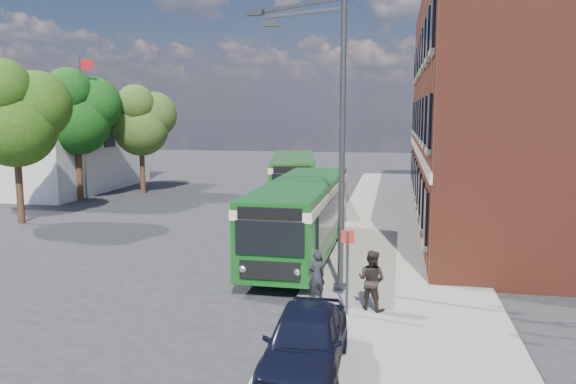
% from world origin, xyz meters
% --- Properties ---
extents(ground, '(120.00, 120.00, 0.00)m').
position_xyz_m(ground, '(0.00, 0.00, 0.00)').
color(ground, '#252527').
rests_on(ground, ground).
extents(pavement, '(6.00, 48.00, 0.15)m').
position_xyz_m(pavement, '(7.00, 8.00, 0.07)').
color(pavement, gray).
rests_on(pavement, ground).
extents(kerb_line, '(0.12, 48.00, 0.01)m').
position_xyz_m(kerb_line, '(3.95, 8.00, 0.01)').
color(kerb_line, beige).
rests_on(kerb_line, ground).
extents(brick_office, '(12.10, 26.00, 14.20)m').
position_xyz_m(brick_office, '(14.00, 12.00, 6.97)').
color(brick_office, maroon).
rests_on(brick_office, ground).
extents(white_building, '(9.40, 13.40, 7.30)m').
position_xyz_m(white_building, '(-18.00, 18.00, 3.66)').
color(white_building, silver).
rests_on(white_building, ground).
extents(flagpole, '(0.95, 0.10, 9.00)m').
position_xyz_m(flagpole, '(-12.45, 13.00, 4.94)').
color(flagpole, '#393B3E').
rests_on(flagpole, ground).
extents(street_lamp, '(2.96, 2.38, 9.00)m').
position_xyz_m(street_lamp, '(4.84, -2.00, 4.79)').
color(street_lamp, '#393B3E').
rests_on(street_lamp, ground).
extents(bus_stop_sign, '(0.35, 0.08, 2.52)m').
position_xyz_m(bus_stop_sign, '(5.60, -4.20, 1.51)').
color(bus_stop_sign, '#393B3E').
rests_on(bus_stop_sign, ground).
extents(bus_front, '(2.72, 11.04, 3.02)m').
position_xyz_m(bus_front, '(3.20, 2.34, 1.83)').
color(bus_front, '#114F16').
rests_on(bus_front, ground).
extents(bus_rear, '(4.25, 10.65, 3.02)m').
position_xyz_m(bus_rear, '(0.60, 14.69, 1.83)').
color(bus_rear, '#1F5019').
rests_on(bus_rear, ground).
extents(parked_car, '(1.75, 4.18, 1.41)m').
position_xyz_m(parked_car, '(5.03, -7.88, 0.86)').
color(parked_car, black).
rests_on(parked_car, pavement).
extents(pedestrian_a, '(0.65, 0.59, 1.49)m').
position_xyz_m(pedestrian_a, '(4.60, -3.15, 0.90)').
color(pedestrian_a, black).
rests_on(pedestrian_a, pavement).
extents(pedestrian_b, '(1.03, 0.94, 1.72)m').
position_xyz_m(pedestrian_b, '(6.25, -3.68, 1.01)').
color(pedestrian_b, black).
rests_on(pedestrian_b, pavement).
extents(tree_left, '(4.93, 4.68, 8.32)m').
position_xyz_m(tree_left, '(-12.14, 6.18, 5.64)').
color(tree_left, '#3B2215').
rests_on(tree_left, ground).
extents(tree_mid, '(5.00, 4.76, 8.44)m').
position_xyz_m(tree_mid, '(-13.24, 13.61, 5.73)').
color(tree_mid, '#3B2215').
rests_on(tree_mid, ground).
extents(tree_right, '(4.48, 4.26, 7.56)m').
position_xyz_m(tree_right, '(-10.69, 17.40, 5.12)').
color(tree_right, '#3B2215').
rests_on(tree_right, ground).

